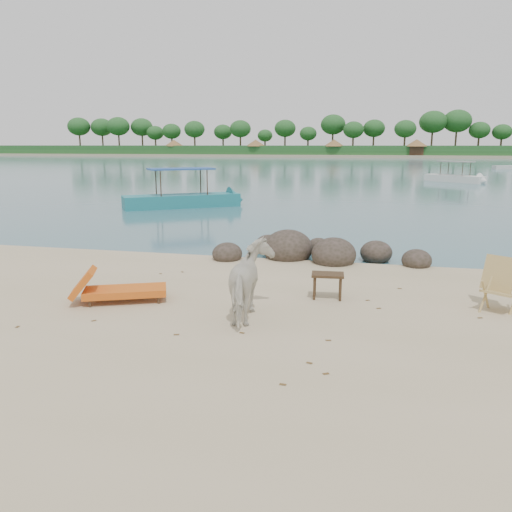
{
  "coord_description": "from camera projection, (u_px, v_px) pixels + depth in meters",
  "views": [
    {
      "loc": [
        2.04,
        -8.19,
        3.34
      ],
      "look_at": [
        -0.28,
        2.0,
        1.0
      ],
      "focal_mm": 35.0,
      "sensor_mm": 36.0,
      "label": 1
    }
  ],
  "objects": [
    {
      "name": "far_scenery",
      "position": [
        365.0,
        145.0,
        138.35
      ],
      "size": [
        420.0,
        18.0,
        9.5
      ],
      "color": "#1E4C1E",
      "rests_on": "ground"
    },
    {
      "name": "boat_mid",
      "position": [
        456.0,
        165.0,
        45.96
      ],
      "size": [
        5.66,
        5.28,
        3.08
      ],
      "primitive_type": null,
      "rotation": [
        0.0,
        0.0,
        -0.73
      ],
      "color": "silver",
      "rests_on": "water"
    },
    {
      "name": "boat_far",
      "position": [
        509.0,
        167.0,
        70.65
      ],
      "size": [
        5.15,
        2.84,
        0.59
      ],
      "primitive_type": null,
      "rotation": [
        0.0,
        0.0,
        0.36
      ],
      "color": "beige",
      "rests_on": "water"
    },
    {
      "name": "boat_near",
      "position": [
        181.0,
        175.0,
        27.23
      ],
      "size": [
        6.78,
        5.32,
        3.45
      ],
      "primitive_type": null,
      "rotation": [
        0.0,
        0.0,
        0.6
      ],
      "color": "#1D747C",
      "rests_on": "water"
    },
    {
      "name": "side_table",
      "position": [
        327.0,
        287.0,
        10.93
      ],
      "size": [
        0.72,
        0.5,
        0.56
      ],
      "primitive_type": null,
      "rotation": [
        0.0,
        0.0,
        0.07
      ],
      "color": "black",
      "rests_on": "ground"
    },
    {
      "name": "deck_chair",
      "position": [
        501.0,
        287.0,
        10.05
      ],
      "size": [
        0.98,
        1.0,
        1.07
      ],
      "primitive_type": null,
      "rotation": [
        0.0,
        0.0,
        -0.58
      ],
      "color": "tan",
      "rests_on": "ground"
    },
    {
      "name": "lounge_chair",
      "position": [
        125.0,
        288.0,
        10.73
      ],
      "size": [
        2.28,
        1.54,
        0.65
      ],
      "primitive_type": null,
      "rotation": [
        0.0,
        0.0,
        0.4
      ],
      "color": "#D25D18",
      "rests_on": "ground"
    },
    {
      "name": "water",
      "position": [
        360.0,
        163.0,
        94.6
      ],
      "size": [
        400.0,
        400.0,
        0.0
      ],
      "primitive_type": "plane",
      "color": "#36626C",
      "rests_on": "ground"
    },
    {
      "name": "boulders",
      "position": [
        311.0,
        252.0,
        14.86
      ],
      "size": [
        6.26,
        2.78,
        1.12
      ],
      "rotation": [
        0.0,
        0.0,
        -0.29
      ],
      "color": "#2F291F",
      "rests_on": "ground"
    },
    {
      "name": "dead_leaves",
      "position": [
        265.0,
        319.0,
        9.74
      ],
      "size": [
        8.6,
        5.81,
        0.0
      ],
      "color": "brown",
      "rests_on": "ground"
    },
    {
      "name": "far_shore",
      "position": [
        365.0,
        155.0,
        170.73
      ],
      "size": [
        420.0,
        90.0,
        1.4
      ],
      "primitive_type": "cube",
      "color": "tan",
      "rests_on": "ground"
    },
    {
      "name": "cow",
      "position": [
        252.0,
        283.0,
        9.59
      ],
      "size": [
        1.03,
        1.85,
        1.49
      ],
      "primitive_type": "imported",
      "rotation": [
        0.0,
        0.0,
        3.28
      ],
      "color": "silver",
      "rests_on": "ground"
    }
  ]
}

